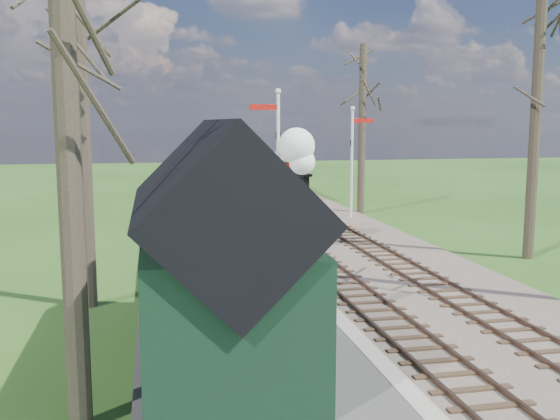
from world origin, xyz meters
The scene contains 18 objects.
distant_hills centered at (1.40, 64.38, -16.21)m, with size 114.40×48.00×22.02m.
ballast_bed centered at (1.30, 22.00, 0.05)m, with size 8.00×60.00×0.10m, color brown.
track_near centered at (0.00, 22.00, 0.10)m, with size 1.60×60.00×0.15m.
track_far centered at (2.60, 22.00, 0.10)m, with size 1.60×60.00×0.15m.
platform centered at (-3.50, 14.00, 0.10)m, with size 5.00×44.00×0.20m, color #474442.
coping_strip centered at (-1.20, 14.00, 0.10)m, with size 0.40×44.00×0.21m, color #B2AD9E.
station_shed centered at (-4.30, 4.00, 2.27)m, with size 3.25×6.30×4.78m.
semaphore_near centered at (-0.77, 16.00, 3.62)m, with size 1.22×0.24×6.22m.
semaphore_far centered at (4.37, 22.00, 3.35)m, with size 1.22×0.24×5.72m.
bare_trees centered at (1.33, 10.10, 5.21)m, with size 15.51×22.39×12.00m.
fence_line centered at (0.30, 36.00, 0.55)m, with size 12.60×0.08×1.00m.
locomotive centered at (-0.01, 16.82, 2.08)m, with size 1.81×4.22×4.52m.
coach centered at (0.00, 22.89, 1.53)m, with size 2.11×7.23×2.22m.
red_carriage_a centered at (2.60, 30.41, 1.50)m, with size 2.07×5.12×2.17m.
red_carriage_b centered at (2.60, 35.91, 1.50)m, with size 2.07×5.12×2.17m.
sign_board centered at (-1.89, 5.31, 0.75)m, with size 0.21×0.75×1.09m.
bench centered at (-3.28, 5.53, 0.63)m, with size 0.94×1.67×0.92m.
person centered at (-2.95, 4.77, 0.93)m, with size 0.53×0.35×1.46m, color black.
Camera 1 is at (-5.55, -8.01, 4.92)m, focal length 40.00 mm.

